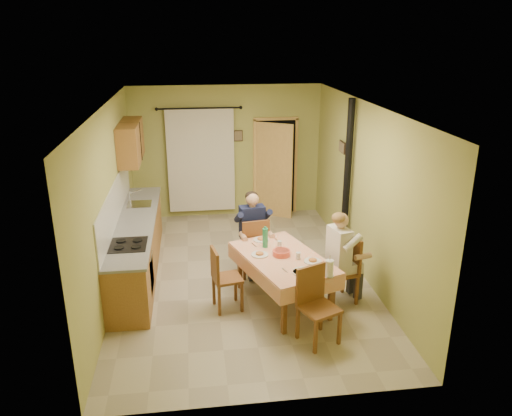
{
  "coord_description": "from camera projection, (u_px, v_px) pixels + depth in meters",
  "views": [
    {
      "loc": [
        -0.73,
        -7.38,
        3.84
      ],
      "look_at": [
        0.25,
        0.1,
        1.15
      ],
      "focal_mm": 35.0,
      "sensor_mm": 36.0,
      "label": 1
    }
  ],
  "objects": [
    {
      "name": "chair_far",
      "position": [
        253.0,
        258.0,
        8.25
      ],
      "size": [
        0.51,
        0.51,
        1.01
      ],
      "rotation": [
        0.0,
        0.0,
        0.15
      ],
      "color": "brown",
      "rests_on": "ground"
    },
    {
      "name": "upper_cabinets",
      "position": [
        131.0,
        142.0,
        8.98
      ],
      "size": [
        0.35,
        1.4,
        0.7
      ],
      "primitive_type": "cube",
      "color": "#905E2C",
      "rests_on": "room_shell"
    },
    {
      "name": "picture_back",
      "position": [
        238.0,
        136.0,
        10.48
      ],
      "size": [
        0.19,
        0.03,
        0.23
      ],
      "primitive_type": "cube",
      "color": "black",
      "rests_on": "room_shell"
    },
    {
      "name": "dining_table",
      "position": [
        283.0,
        280.0,
        7.33
      ],
      "size": [
        1.5,
        1.92,
        0.76
      ],
      "rotation": [
        0.0,
        0.0,
        0.33
      ],
      "color": "#EEA27B",
      "rests_on": "ground"
    },
    {
      "name": "curtain",
      "position": [
        201.0,
        160.0,
        10.48
      ],
      "size": [
        1.7,
        0.07,
        2.22
      ],
      "color": "black",
      "rests_on": "ground"
    },
    {
      "name": "room_shell",
      "position": [
        241.0,
        170.0,
        7.66
      ],
      "size": [
        4.04,
        6.04,
        2.82
      ],
      "color": "tan",
      "rests_on": "ground"
    },
    {
      "name": "picture_right",
      "position": [
        342.0,
        147.0,
        9.01
      ],
      "size": [
        0.03,
        0.31,
        0.21
      ],
      "primitive_type": "cube",
      "color": "brown",
      "rests_on": "room_shell"
    },
    {
      "name": "kitchen_run",
      "position": [
        137.0,
        245.0,
        8.27
      ],
      "size": [
        0.64,
        3.64,
        1.56
      ],
      "color": "#905E2C",
      "rests_on": "ground"
    },
    {
      "name": "doorway",
      "position": [
        275.0,
        168.0,
        10.72
      ],
      "size": [
        0.96,
        0.48,
        2.15
      ],
      "color": "black",
      "rests_on": "ground"
    },
    {
      "name": "man_right",
      "position": [
        341.0,
        247.0,
        7.22
      ],
      "size": [
        0.55,
        0.64,
        1.39
      ],
      "rotation": [
        0.0,
        0.0,
        1.82
      ],
      "color": "silver",
      "rests_on": "chair_right"
    },
    {
      "name": "chair_right",
      "position": [
        340.0,
        283.0,
        7.42
      ],
      "size": [
        0.55,
        0.55,
        1.02
      ],
      "rotation": [
        0.0,
        0.0,
        1.82
      ],
      "color": "brown",
      "rests_on": "ground"
    },
    {
      "name": "chair_left",
      "position": [
        227.0,
        290.0,
        7.22
      ],
      "size": [
        0.46,
        0.46,
        0.95
      ],
      "rotation": [
        0.0,
        0.0,
        -1.39
      ],
      "color": "brown",
      "rests_on": "ground"
    },
    {
      "name": "man_far",
      "position": [
        253.0,
        224.0,
        8.07
      ],
      "size": [
        0.62,
        0.51,
        1.39
      ],
      "rotation": [
        0.0,
        0.0,
        0.15
      ],
      "color": "#141938",
      "rests_on": "chair_far"
    },
    {
      "name": "tableware",
      "position": [
        288.0,
        255.0,
        7.11
      ],
      "size": [
        1.0,
        1.48,
        0.33
      ],
      "color": "white",
      "rests_on": "dining_table"
    },
    {
      "name": "stove_flue",
      "position": [
        346.0,
        201.0,
        8.72
      ],
      "size": [
        0.24,
        0.24,
        2.8
      ],
      "color": "black",
      "rests_on": "ground"
    },
    {
      "name": "chair_near",
      "position": [
        318.0,
        321.0,
        6.46
      ],
      "size": [
        0.58,
        0.58,
        1.01
      ],
      "rotation": [
        0.0,
        0.0,
        3.55
      ],
      "color": "brown",
      "rests_on": "ground"
    },
    {
      "name": "floor",
      "position": [
        242.0,
        276.0,
        8.27
      ],
      "size": [
        4.0,
        6.0,
        0.01
      ],
      "primitive_type": "cube",
      "color": "tan",
      "rests_on": "ground"
    }
  ]
}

